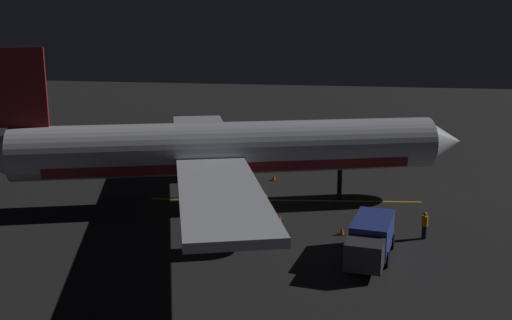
% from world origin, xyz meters
% --- Properties ---
extents(ground_plane, '(180.00, 180.00, 0.20)m').
position_xyz_m(ground_plane, '(0.00, 0.00, -0.10)').
color(ground_plane, black).
extents(apron_guide_stripe, '(3.24, 20.72, 0.01)m').
position_xyz_m(apron_guide_stripe, '(-1.67, 4.00, 0.00)').
color(apron_guide_stripe, gold).
rests_on(apron_guide_stripe, ground_plane).
extents(airliner, '(36.16, 36.95, 11.77)m').
position_xyz_m(airliner, '(0.20, -0.59, 4.14)').
color(airliner, silver).
rests_on(airliner, ground_plane).
extents(baggage_truck, '(6.26, 2.96, 2.28)m').
position_xyz_m(baggage_truck, '(9.03, 10.39, 1.20)').
color(baggage_truck, navy).
rests_on(baggage_truck, ground_plane).
extents(catering_truck, '(6.84, 3.72, 2.57)m').
position_xyz_m(catering_truck, '(-9.23, -3.54, 1.32)').
color(catering_truck, gold).
rests_on(catering_truck, ground_plane).
extents(ground_crew_worker, '(0.40, 0.40, 1.74)m').
position_xyz_m(ground_crew_worker, '(4.96, 13.78, 0.89)').
color(ground_crew_worker, black).
rests_on(ground_crew_worker, ground_plane).
extents(traffic_cone_near_left, '(0.50, 0.50, 0.55)m').
position_xyz_m(traffic_cone_near_left, '(-7.42, 2.20, 0.25)').
color(traffic_cone_near_left, '#EA590F').
rests_on(traffic_cone_near_left, ground_plane).
extents(traffic_cone_near_right, '(0.50, 0.50, 0.55)m').
position_xyz_m(traffic_cone_near_right, '(3.43, 4.28, 0.25)').
color(traffic_cone_near_right, '#EA590F').
rests_on(traffic_cone_near_right, ground_plane).
extents(traffic_cone_under_wing, '(0.50, 0.50, 0.55)m').
position_xyz_m(traffic_cone_under_wing, '(-2.36, 2.02, 0.25)').
color(traffic_cone_under_wing, '#EA590F').
rests_on(traffic_cone_under_wing, ground_plane).
extents(traffic_cone_far, '(0.50, 0.50, 0.55)m').
position_xyz_m(traffic_cone_far, '(5.22, 8.62, 0.25)').
color(traffic_cone_far, '#EA590F').
rests_on(traffic_cone_far, ground_plane).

